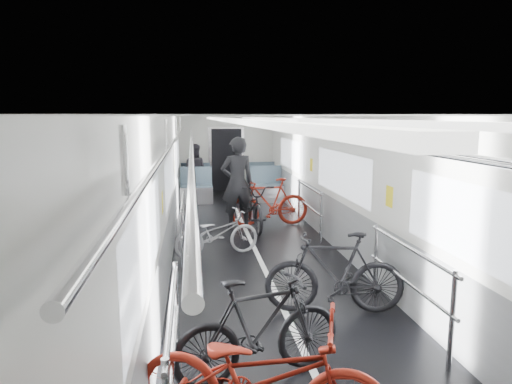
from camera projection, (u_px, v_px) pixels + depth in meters
car_shell at (245, 178)px, 9.53m from camera, size 3.02×14.01×2.41m
bike_left_near at (260, 377)px, 3.36m from camera, size 2.01×1.23×1.00m
bike_left_mid at (259, 328)px, 4.14m from camera, size 1.70×0.85×0.99m
bike_left_far at (217, 233)px, 7.87m from camera, size 1.60×0.93×0.79m
bike_right_near at (334, 273)px, 5.56m from camera, size 1.76×0.77×1.02m
bike_right_far at (269, 202)px, 10.02m from camera, size 1.79×0.60×1.06m
bike_aisle at (253, 206)px, 9.77m from camera, size 0.76×1.93×1.00m
person_standing at (237, 183)px, 9.74m from camera, size 0.78×0.58×1.97m
person_seated at (194, 171)px, 13.55m from camera, size 0.88×0.75×1.59m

